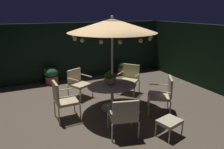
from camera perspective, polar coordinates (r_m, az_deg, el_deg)
The scene contains 14 objects.
ground_plane at distance 6.35m, azimuth -2.14°, elevation -8.98°, with size 8.55×6.89×0.02m, color brown.
hedge_backdrop_rear at distance 8.99m, azimuth -10.43°, elevation 6.29°, with size 8.55×0.30×2.30m, color black.
hedge_backdrop_right at distance 8.39m, azimuth 24.81°, elevation 4.25°, with size 0.30×6.89×2.30m, color black.
patio_dining_table at distance 6.08m, azimuth 0.04°, elevation -4.42°, with size 1.43×1.18×0.72m.
patio_umbrella at distance 5.67m, azimuth 0.05°, elevation 13.08°, with size 2.37×2.37×2.64m.
centerpiece_planter at distance 6.04m, azimuth -0.55°, elevation -0.64°, with size 0.34×0.34×0.40m.
patio_chair_north at distance 7.00m, azimuth -9.19°, elevation -1.86°, with size 0.79×0.79×0.92m.
patio_chair_northeast at distance 5.61m, azimuth -13.27°, elevation -6.22°, with size 0.60×0.58×1.05m.
patio_chair_east at distance 4.81m, azimuth 3.19°, elevation -10.68°, with size 0.76×0.75×0.93m.
patio_chair_southeast at distance 6.04m, azimuth 13.71°, elevation -4.71°, with size 0.85×0.87×1.02m.
patio_chair_south at distance 7.32m, azimuth 4.77°, elevation -0.62°, with size 0.84×0.85×0.97m.
ottoman_footrest at distance 5.05m, azimuth 15.26°, elevation -12.33°, with size 0.60×0.52×0.40m.
potted_plant_left_near at distance 9.45m, azimuth 2.63°, elevation 1.77°, with size 0.37×0.37×0.56m.
potted_plant_back_right at distance 8.57m, azimuth -16.02°, elevation -0.20°, with size 0.56×0.56×0.65m.
Camera 1 is at (-2.19, -5.28, 2.76)m, focal length 33.87 mm.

